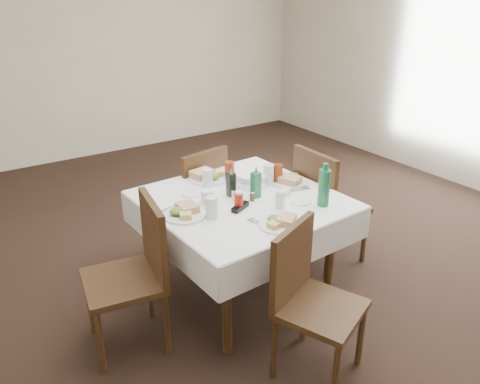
{
  "coord_description": "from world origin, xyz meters",
  "views": [
    {
      "loc": [
        -1.84,
        -2.54,
        2.08
      ],
      "look_at": [
        -0.23,
        -0.13,
        0.8
      ],
      "focal_mm": 35.0,
      "sensor_mm": 36.0,
      "label": 1
    }
  ],
  "objects_px": {
    "chair_north": "(198,195)",
    "water_s": "(280,199)",
    "water_n": "(207,178)",
    "oil_cruet_dark": "(231,184)",
    "coffee_mug": "(208,198)",
    "bread_basket": "(251,179)",
    "green_bottle": "(324,187)",
    "ketchup_bottle": "(239,201)",
    "chair_east": "(323,200)",
    "water_e": "(268,174)",
    "chair_west": "(138,266)",
    "dining_table": "(242,210)",
    "chair_south": "(307,292)",
    "water_w": "(212,207)",
    "oil_cruet_green": "(256,184)"
  },
  "relations": [
    {
      "from": "bread_basket",
      "to": "ketchup_bottle",
      "type": "relative_size",
      "value": 1.96
    },
    {
      "from": "chair_north",
      "to": "chair_south",
      "type": "xyz_separation_m",
      "value": [
        -0.13,
        -1.49,
        -0.01
      ]
    },
    {
      "from": "oil_cruet_dark",
      "to": "oil_cruet_green",
      "type": "height_order",
      "value": "oil_cruet_green"
    },
    {
      "from": "water_n",
      "to": "water_w",
      "type": "distance_m",
      "value": 0.49
    },
    {
      "from": "dining_table",
      "to": "oil_cruet_green",
      "type": "xyz_separation_m",
      "value": [
        0.09,
        -0.03,
        0.19
      ]
    },
    {
      "from": "water_n",
      "to": "oil_cruet_dark",
      "type": "relative_size",
      "value": 0.64
    },
    {
      "from": "coffee_mug",
      "to": "oil_cruet_green",
      "type": "bearing_deg",
      "value": -12.44
    },
    {
      "from": "coffee_mug",
      "to": "water_n",
      "type": "bearing_deg",
      "value": 60.24
    },
    {
      "from": "dining_table",
      "to": "chair_west",
      "type": "bearing_deg",
      "value": -174.94
    },
    {
      "from": "chair_west",
      "to": "chair_south",
      "type": "bearing_deg",
      "value": -46.2
    },
    {
      "from": "chair_east",
      "to": "oil_cruet_green",
      "type": "distance_m",
      "value": 0.74
    },
    {
      "from": "oil_cruet_green",
      "to": "ketchup_bottle",
      "type": "bearing_deg",
      "value": -154.79
    },
    {
      "from": "water_w",
      "to": "bread_basket",
      "type": "height_order",
      "value": "water_w"
    },
    {
      "from": "bread_basket",
      "to": "chair_west",
      "type": "bearing_deg",
      "value": -166.63
    },
    {
      "from": "water_e",
      "to": "bread_basket",
      "type": "height_order",
      "value": "water_e"
    },
    {
      "from": "bread_basket",
      "to": "green_bottle",
      "type": "relative_size",
      "value": 0.85
    },
    {
      "from": "chair_north",
      "to": "green_bottle",
      "type": "distance_m",
      "value": 1.18
    },
    {
      "from": "chair_west",
      "to": "ketchup_bottle",
      "type": "distance_m",
      "value": 0.74
    },
    {
      "from": "water_e",
      "to": "coffee_mug",
      "type": "xyz_separation_m",
      "value": [
        -0.54,
        -0.06,
        -0.03
      ]
    },
    {
      "from": "chair_east",
      "to": "water_s",
      "type": "height_order",
      "value": "chair_east"
    },
    {
      "from": "water_e",
      "to": "water_s",
      "type": "bearing_deg",
      "value": -116.06
    },
    {
      "from": "chair_north",
      "to": "water_n",
      "type": "xyz_separation_m",
      "value": [
        -0.12,
        -0.38,
        0.3
      ]
    },
    {
      "from": "chair_north",
      "to": "water_s",
      "type": "height_order",
      "value": "chair_north"
    },
    {
      "from": "oil_cruet_green",
      "to": "oil_cruet_dark",
      "type": "bearing_deg",
      "value": 139.57
    },
    {
      "from": "oil_cruet_green",
      "to": "chair_north",
      "type": "bearing_deg",
      "value": 94.9
    },
    {
      "from": "chair_east",
      "to": "water_e",
      "type": "height_order",
      "value": "chair_east"
    },
    {
      "from": "water_s",
      "to": "green_bottle",
      "type": "bearing_deg",
      "value": -26.39
    },
    {
      "from": "water_w",
      "to": "bread_basket",
      "type": "xyz_separation_m",
      "value": [
        0.51,
        0.3,
        -0.03
      ]
    },
    {
      "from": "coffee_mug",
      "to": "chair_north",
      "type": "bearing_deg",
      "value": 67.25
    },
    {
      "from": "chair_south",
      "to": "water_s",
      "type": "bearing_deg",
      "value": 67.75
    },
    {
      "from": "oil_cruet_green",
      "to": "green_bottle",
      "type": "height_order",
      "value": "green_bottle"
    },
    {
      "from": "chair_north",
      "to": "coffee_mug",
      "type": "bearing_deg",
      "value": -112.75
    },
    {
      "from": "oil_cruet_dark",
      "to": "water_w",
      "type": "bearing_deg",
      "value": -142.61
    },
    {
      "from": "water_e",
      "to": "oil_cruet_green",
      "type": "relative_size",
      "value": 0.65
    },
    {
      "from": "water_n",
      "to": "dining_table",
      "type": "bearing_deg",
      "value": -73.26
    },
    {
      "from": "water_w",
      "to": "chair_west",
      "type": "bearing_deg",
      "value": 172.55
    },
    {
      "from": "water_s",
      "to": "water_e",
      "type": "height_order",
      "value": "water_e"
    },
    {
      "from": "water_n",
      "to": "green_bottle",
      "type": "bearing_deg",
      "value": -55.39
    },
    {
      "from": "chair_west",
      "to": "chair_north",
      "type": "bearing_deg",
      "value": 42.38
    },
    {
      "from": "dining_table",
      "to": "oil_cruet_dark",
      "type": "relative_size",
      "value": 6.1
    },
    {
      "from": "ketchup_bottle",
      "to": "green_bottle",
      "type": "xyz_separation_m",
      "value": [
        0.49,
        -0.26,
        0.07
      ]
    },
    {
      "from": "chair_east",
      "to": "chair_west",
      "type": "relative_size",
      "value": 1.01
    },
    {
      "from": "water_w",
      "to": "ketchup_bottle",
      "type": "height_order",
      "value": "water_w"
    },
    {
      "from": "oil_cruet_dark",
      "to": "ketchup_bottle",
      "type": "bearing_deg",
      "value": -109.68
    },
    {
      "from": "chair_south",
      "to": "oil_cruet_green",
      "type": "relative_size",
      "value": 3.98
    },
    {
      "from": "water_s",
      "to": "water_e",
      "type": "distance_m",
      "value": 0.4
    },
    {
      "from": "water_n",
      "to": "oil_cruet_green",
      "type": "bearing_deg",
      "value": -61.5
    },
    {
      "from": "oil_cruet_dark",
      "to": "green_bottle",
      "type": "relative_size",
      "value": 0.72
    },
    {
      "from": "water_s",
      "to": "dining_table",
      "type": "bearing_deg",
      "value": 116.18
    },
    {
      "from": "ketchup_bottle",
      "to": "green_bottle",
      "type": "distance_m",
      "value": 0.56
    }
  ]
}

